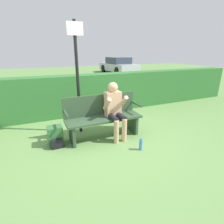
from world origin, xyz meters
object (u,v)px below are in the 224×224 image
at_px(backpack, 56,137).
at_px(water_bottle, 141,145).
at_px(park_bench, 103,116).
at_px(person_seated, 115,108).
at_px(signpost, 77,74).
at_px(parked_car, 118,66).

distance_m(backpack, water_bottle, 1.78).
bearing_deg(backpack, park_bench, 0.27).
distance_m(person_seated, signpost, 1.12).
bearing_deg(backpack, parked_car, 58.47).
bearing_deg(person_seated, parked_car, 63.80).
relative_size(park_bench, parked_car, 0.39).
relative_size(water_bottle, signpost, 0.10).
xyz_separation_m(park_bench, backpack, (-1.07, -0.00, -0.29)).
xyz_separation_m(park_bench, parked_car, (5.82, 11.22, 0.18)).
xyz_separation_m(backpack, water_bottle, (1.54, -0.89, -0.08)).
bearing_deg(backpack, signpost, 34.84).
distance_m(person_seated, water_bottle, 0.99).
relative_size(backpack, water_bottle, 1.69).
relative_size(person_seated, parked_car, 0.28).
bearing_deg(water_bottle, parked_car, 66.17).
xyz_separation_m(person_seated, signpost, (-0.66, 0.57, 0.71)).
relative_size(park_bench, backpack, 4.11).
relative_size(park_bench, person_seated, 1.37).
bearing_deg(person_seated, backpack, 174.90).
bearing_deg(person_seated, park_bench, 152.78).
height_order(park_bench, signpost, signpost).
height_order(park_bench, parked_car, parked_car).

